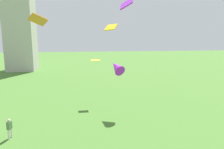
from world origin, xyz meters
TOP-DOWN VIEW (x-y plane):
  - person_1 at (-7.38, 16.96)m, footprint 0.37×0.53m
  - kite_flying_0 at (0.62, 26.00)m, footprint 1.17×0.82m
  - kite_flying_2 at (2.29, 14.70)m, footprint 1.16×1.72m
  - kite_flying_3 at (-4.47, 16.99)m, footprint 1.63×1.30m
  - kite_flying_4 at (2.76, 22.16)m, footprint 1.91×2.39m
  - kite_flying_6 at (0.77, 12.03)m, footprint 0.94×1.09m

SIDE VIEW (x-z plane):
  - person_1 at x=-7.38m, z-range 0.12..1.88m
  - kite_flying_4 at x=2.76m, z-range 4.36..6.20m
  - kite_flying_0 at x=0.62m, z-range 5.54..5.71m
  - kite_flying_6 at x=0.77m, z-range 9.03..9.48m
  - kite_flying_3 at x=-4.47m, z-range 9.51..10.52m
  - kite_flying_2 at x=2.29m, z-range 10.51..11.59m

